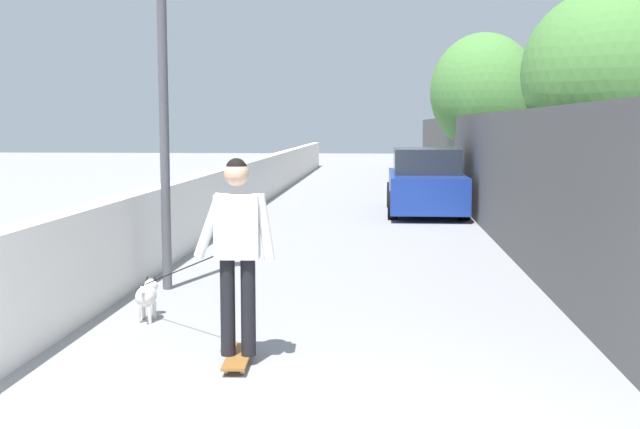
{
  "coord_description": "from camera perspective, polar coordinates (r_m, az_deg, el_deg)",
  "views": [
    {
      "loc": [
        -4.7,
        -0.53,
        2.11
      ],
      "look_at": [
        5.16,
        0.21,
        1.0
      ],
      "focal_mm": 45.42,
      "sensor_mm": 36.0,
      "label": 1
    }
  ],
  "objects": [
    {
      "name": "ground_plane",
      "position": [
        18.83,
        2.67,
        -0.05
      ],
      "size": [
        80.0,
        80.0,
        0.0
      ],
      "primitive_type": "plane",
      "color": "gray"
    },
    {
      "name": "wall_left",
      "position": [
        17.09,
        -6.75,
        1.26
      ],
      "size": [
        48.0,
        0.3,
        1.19
      ],
      "primitive_type": "cube",
      "color": "silver",
      "rests_on": "ground"
    },
    {
      "name": "fence_right",
      "position": [
        16.87,
        11.84,
        3.04
      ],
      "size": [
        48.0,
        0.3,
        2.33
      ],
      "primitive_type": "cube",
      "color": "#4C4C4C",
      "rests_on": "ground"
    },
    {
      "name": "tree_right_near",
      "position": [
        12.65,
        19.42,
        9.36
      ],
      "size": [
        2.4,
        2.4,
        4.06
      ],
      "color": "brown",
      "rests_on": "ground"
    },
    {
      "name": "tree_right_mid",
      "position": [
        23.9,
        11.46,
        8.44
      ],
      "size": [
        3.05,
        3.05,
        4.71
      ],
      "color": "brown",
      "rests_on": "ground"
    },
    {
      "name": "lamp_post",
      "position": [
        10.45,
        -11.04,
        11.69
      ],
      "size": [
        0.36,
        0.36,
        4.55
      ],
      "color": "#4C4C51",
      "rests_on": "ground"
    },
    {
      "name": "skateboard",
      "position": [
        7.26,
        -5.76,
        -9.95
      ],
      "size": [
        0.81,
        0.24,
        0.08
      ],
      "color": "brown",
      "rests_on": "ground"
    },
    {
      "name": "person_skateboarder",
      "position": [
        7.04,
        -5.85,
        -1.83
      ],
      "size": [
        0.24,
        0.71,
        1.73
      ],
      "color": "black",
      "rests_on": "skateboard"
    },
    {
      "name": "dog",
      "position": [
        8.95,
        -12.07,
        -5.57
      ],
      "size": [
        1.82,
        1.39,
        1.06
      ],
      "color": "white",
      "rests_on": "ground"
    },
    {
      "name": "car_near",
      "position": [
        19.37,
        7.44,
        2.21
      ],
      "size": [
        4.36,
        1.8,
        1.54
      ],
      "color": "navy",
      "rests_on": "ground"
    }
  ]
}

